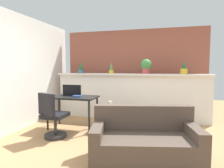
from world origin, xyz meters
TOP-DOWN VIEW (x-y plane):
  - ground_plane at (0.00, 0.00)m, footprint 12.00×12.00m
  - divider_wall at (0.00, 2.00)m, footprint 4.08×0.16m
  - plant_shelf at (0.00, 1.96)m, footprint 4.08×0.29m
  - brick_wall_behind at (0.00, 2.60)m, footprint 4.08×0.10m
  - side_wall_left at (-2.29, 0.40)m, footprint 0.12×4.40m
  - potted_plant_0 at (-1.40, 1.96)m, footprint 0.14×0.14m
  - potted_plant_1 at (-0.50, 1.94)m, footprint 0.12×0.12m
  - potted_plant_2 at (0.43, 1.97)m, footprint 0.28×0.28m
  - potted_plant_3 at (1.35, 1.93)m, footprint 0.17×0.17m
  - desk at (-1.11, 0.85)m, footprint 1.10×0.60m
  - tv_monitor at (-1.16, 0.93)m, footprint 0.45×0.04m
  - office_chair at (-1.21, 0.19)m, footprint 0.51×0.51m
  - side_cube_shelf at (-0.29, 0.96)m, footprint 0.40×0.41m
  - vase_on_shelf at (-0.25, 0.97)m, footprint 0.09×0.09m
  - book_on_desk at (-0.94, 0.77)m, footprint 0.20×0.12m
  - couch at (0.64, -0.28)m, footprint 1.69×1.09m

SIDE VIEW (x-z plane):
  - ground_plane at x=0.00m, z-range 0.00..0.00m
  - side_cube_shelf at x=-0.29m, z-range 0.00..0.50m
  - couch at x=0.64m, z-range -0.12..0.68m
  - office_chair at x=-1.21m, z-range -0.07..0.84m
  - vase_on_shelf at x=-0.25m, z-range 0.50..0.65m
  - divider_wall at x=0.00m, z-range 0.00..1.20m
  - desk at x=-1.11m, z-range 0.29..1.04m
  - book_on_desk at x=-0.94m, z-range 0.75..0.79m
  - tv_monitor at x=-1.16m, z-range 0.75..1.00m
  - plant_shelf at x=0.00m, z-range 1.20..1.24m
  - brick_wall_behind at x=0.00m, z-range 0.00..2.50m
  - side_wall_left at x=-2.29m, z-range 0.00..2.60m
  - potted_plant_3 at x=1.35m, z-range 1.21..1.53m
  - potted_plant_1 at x=-0.50m, z-range 1.22..1.53m
  - potted_plant_0 at x=-1.40m, z-range 1.24..1.56m
  - potted_plant_2 at x=0.43m, z-range 1.26..1.64m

